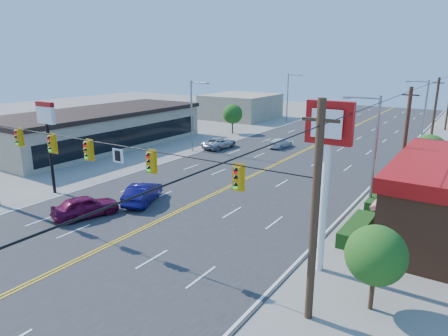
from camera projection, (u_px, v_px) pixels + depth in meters
The scene contains 20 objects.
ground at pixel (110, 245), 22.88m from camera, with size 160.00×160.00×0.00m, color gray.
road at pixel (269, 168), 39.00m from camera, with size 20.00×120.00×0.06m, color #2D2D30.
signal_span at pixel (102, 163), 21.65m from camera, with size 24.32×0.34×9.00m.
kfc_pylon at pixel (327, 154), 18.69m from camera, with size 2.20×0.36×8.50m.
strip_mall at pixel (100, 128), 48.43m from camera, with size 10.40×26.40×4.40m.
pizza_hut_sign at pixel (47, 128), 30.55m from camera, with size 1.90×0.30×6.85m.
streetlight_se at pixel (372, 147), 27.27m from camera, with size 2.55×0.25×8.00m.
streetlight_ne at pixel (423, 110), 46.63m from camera, with size 2.55×0.25×8.00m.
streetlight_sw at pixel (193, 112), 45.14m from camera, with size 2.55×0.25×8.00m.
streetlight_nw at pixel (289, 95), 66.11m from camera, with size 2.55×0.25×8.00m.
utility_pole_near at pixel (405, 144), 29.84m from camera, with size 0.28×0.28×8.40m, color #47301E.
utility_pole_mid at pixel (434, 116), 44.36m from camera, with size 0.28×0.28×8.40m, color #47301E.
tree_kfc_rear at pixel (429, 152), 32.71m from camera, with size 2.94×2.94×4.41m.
tree_kfc_front at pixel (376, 255), 16.43m from camera, with size 2.52×2.52×3.78m.
tree_west at pixel (233, 114), 56.44m from camera, with size 2.80×2.80×4.20m.
bld_west_far at pixel (241, 106), 71.61m from camera, with size 11.00×12.00×4.20m, color tan.
car_magenta at pixel (86, 207), 26.73m from camera, with size 1.74×4.32×1.47m, color maroon.
car_blue at pixel (143, 194), 29.42m from camera, with size 1.55×4.44×1.46m, color #130E51.
car_white at pixel (280, 143), 47.79m from camera, with size 1.56×3.85×1.12m, color silver.
car_silver at pixel (219, 143), 47.35m from camera, with size 2.17×4.70×1.31m, color #B7B8BD.
Camera 1 is at (16.92, -13.88, 10.33)m, focal length 32.00 mm.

